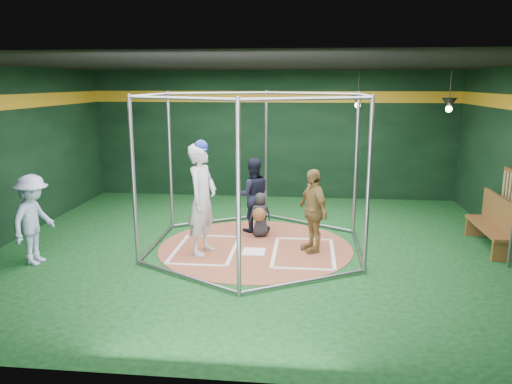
# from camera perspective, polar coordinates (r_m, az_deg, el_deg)

# --- Properties ---
(room_shell) EXTENTS (10.10, 9.10, 3.53)m
(room_shell) POSITION_cam_1_polar(r_m,az_deg,el_deg) (9.49, -0.06, 3.74)
(room_shell) COLOR #0B3412
(room_shell) RESTS_ON ground
(clay_disc) EXTENTS (3.80, 3.80, 0.01)m
(clay_disc) POSITION_cam_1_polar(r_m,az_deg,el_deg) (9.90, -0.06, -6.32)
(clay_disc) COLOR #995037
(clay_disc) RESTS_ON ground
(home_plate) EXTENTS (0.43, 0.43, 0.01)m
(home_plate) POSITION_cam_1_polar(r_m,az_deg,el_deg) (9.61, -0.26, -6.83)
(home_plate) COLOR white
(home_plate) RESTS_ON clay_disc
(batter_box_left) EXTENTS (1.17, 1.77, 0.01)m
(batter_box_left) POSITION_cam_1_polar(r_m,az_deg,el_deg) (9.80, -5.79, -6.51)
(batter_box_left) COLOR white
(batter_box_left) RESTS_ON clay_disc
(batter_box_right) EXTENTS (1.17, 1.77, 0.01)m
(batter_box_right) POSITION_cam_1_polar(r_m,az_deg,el_deg) (9.60, 5.46, -6.90)
(batter_box_right) COLOR white
(batter_box_right) RESTS_ON clay_disc
(batting_cage) EXTENTS (4.05, 4.67, 3.00)m
(batting_cage) POSITION_cam_1_polar(r_m,az_deg,el_deg) (9.52, -0.06, 2.22)
(batting_cage) COLOR gray
(batting_cage) RESTS_ON ground
(pendant_lamp_near) EXTENTS (0.34, 0.34, 0.90)m
(pendant_lamp_near) POSITION_cam_1_polar(r_m,az_deg,el_deg) (12.98, 11.57, 10.22)
(pendant_lamp_near) COLOR black
(pendant_lamp_near) RESTS_ON room_shell
(pendant_lamp_far) EXTENTS (0.34, 0.34, 0.90)m
(pendant_lamp_far) POSITION_cam_1_polar(r_m,az_deg,el_deg) (11.71, 21.22, 9.43)
(pendant_lamp_far) COLOR black
(pendant_lamp_far) RESTS_ON room_shell
(batter_figure) EXTENTS (0.67, 0.86, 2.15)m
(batter_figure) POSITION_cam_1_polar(r_m,az_deg,el_deg) (9.34, -6.17, -0.71)
(batter_figure) COLOR silver
(batter_figure) RESTS_ON clay_disc
(visitor_leopard) EXTENTS (0.80, 1.01, 1.60)m
(visitor_leopard) POSITION_cam_1_polar(r_m,az_deg,el_deg) (9.52, 6.51, -2.10)
(visitor_leopard) COLOR tan
(visitor_leopard) RESTS_ON clay_disc
(catcher_figure) EXTENTS (0.54, 0.61, 0.93)m
(catcher_figure) POSITION_cam_1_polar(r_m,az_deg,el_deg) (10.40, 0.49, -2.60)
(catcher_figure) COLOR black
(catcher_figure) RESTS_ON clay_disc
(umpire) EXTENTS (0.92, 0.79, 1.61)m
(umpire) POSITION_cam_1_polar(r_m,az_deg,el_deg) (10.73, -0.38, -0.32)
(umpire) COLOR black
(umpire) RESTS_ON clay_disc
(bystander_blue) EXTENTS (0.69, 1.09, 1.62)m
(bystander_blue) POSITION_cam_1_polar(r_m,az_deg,el_deg) (9.68, -24.11, -2.90)
(bystander_blue) COLOR #ABC0E2
(bystander_blue) RESTS_ON ground
(dugout_bench) EXTENTS (0.41, 1.77, 1.03)m
(dugout_bench) POSITION_cam_1_polar(r_m,az_deg,el_deg) (10.78, 25.56, -3.11)
(dugout_bench) COLOR brown
(dugout_bench) RESTS_ON ground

